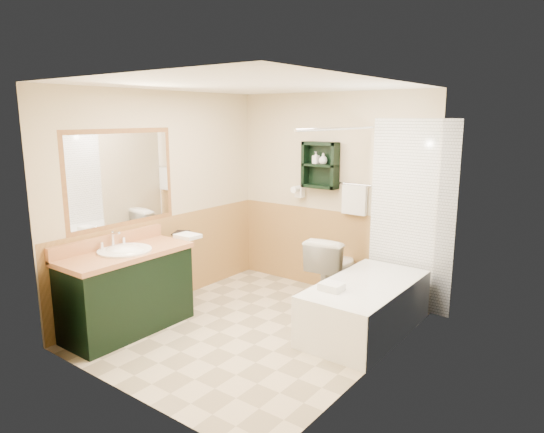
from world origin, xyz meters
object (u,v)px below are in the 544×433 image
at_px(toilet, 333,269).
at_px(soap_bottle_b, 323,160).
at_px(bathtub, 366,307).
at_px(soap_bottle_a, 316,161).
at_px(vanity, 127,291).
at_px(vanity_book, 174,224).
at_px(wall_shelf, 320,165).
at_px(hair_dryer, 300,192).

height_order(toilet, soap_bottle_b, soap_bottle_b).
xyz_separation_m(bathtub, soap_bottle_a, (-1.08, 0.76, 1.34)).
bearing_deg(bathtub, vanity, -143.82).
xyz_separation_m(toilet, vanity_book, (-1.41, -1.15, 0.55)).
xyz_separation_m(bathtub, toilet, (-0.67, 0.53, 0.13)).
bearing_deg(vanity, soap_bottle_a, 68.83).
relative_size(wall_shelf, toilet, 0.70).
distance_m(toilet, vanity_book, 1.90).
bearing_deg(wall_shelf, soap_bottle_a, -175.04).
bearing_deg(bathtub, wall_shelf, 143.33).
relative_size(hair_dryer, vanity, 0.18).
relative_size(vanity, soap_bottle_b, 9.91).
distance_m(wall_shelf, toilet, 1.24).
distance_m(bathtub, soap_bottle_a, 1.89).
height_order(wall_shelf, vanity_book, wall_shelf).
relative_size(toilet, soap_bottle_a, 5.49).
bearing_deg(wall_shelf, soap_bottle_b, -6.42).
xyz_separation_m(wall_shelf, toilet, (0.35, -0.24, -1.16)).
height_order(bathtub, soap_bottle_b, soap_bottle_b).
xyz_separation_m(vanity, vanity_book, (-0.17, 0.78, 0.52)).
height_order(wall_shelf, toilet, wall_shelf).
distance_m(wall_shelf, vanity_book, 1.85).
bearing_deg(soap_bottle_a, soap_bottle_b, 0.00).
bearing_deg(soap_bottle_b, hair_dryer, 175.02).
height_order(hair_dryer, soap_bottle_a, soap_bottle_a).
xyz_separation_m(vanity_book, soap_bottle_a, (1.00, 1.38, 0.67)).
bearing_deg(soap_bottle_a, bathtub, -35.01).
xyz_separation_m(hair_dryer, soap_bottle_b, (0.34, -0.03, 0.42)).
relative_size(hair_dryer, bathtub, 0.16).
distance_m(toilet, soap_bottle_a, 1.30).
bearing_deg(toilet, hair_dryer, -28.64).
relative_size(wall_shelf, vanity_book, 2.53).
height_order(wall_shelf, soap_bottle_a, wall_shelf).
relative_size(vanity, vanity_book, 5.98).
height_order(wall_shelf, soap_bottle_b, wall_shelf).
xyz_separation_m(hair_dryer, toilet, (0.65, -0.26, -0.81)).
xyz_separation_m(wall_shelf, soap_bottle_a, (-0.06, -0.01, 0.05)).
bearing_deg(soap_bottle_a, vanity_book, -126.02).
bearing_deg(soap_bottle_b, soap_bottle_a, 180.00).
xyz_separation_m(vanity, soap_bottle_a, (0.84, 2.16, 1.19)).
bearing_deg(hair_dryer, toilet, -21.92).
distance_m(wall_shelf, bathtub, 1.82).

